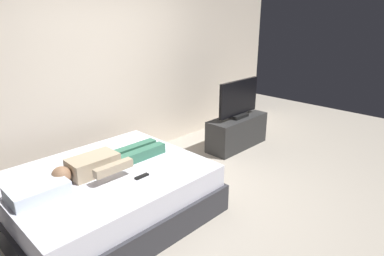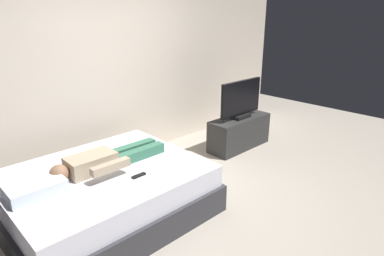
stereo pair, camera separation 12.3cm
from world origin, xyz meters
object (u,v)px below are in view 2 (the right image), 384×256
(tv, at_px, (241,100))
(person, at_px, (103,161))
(tv_stand, at_px, (239,132))
(remote, at_px, (139,176))
(pillow, at_px, (35,188))
(bed, at_px, (106,194))

(tv, bearing_deg, person, -175.93)
(tv_stand, bearing_deg, tv, 0.00)
(remote, bearing_deg, pillow, 157.01)
(pillow, distance_m, tv, 3.20)
(remote, bearing_deg, tv_stand, 14.00)
(tv_stand, bearing_deg, pillow, -176.08)
(remote, distance_m, tv_stand, 2.42)
(remote, distance_m, tv, 2.42)
(pillow, bearing_deg, person, 3.39)
(remote, bearing_deg, bed, 116.37)
(bed, relative_size, pillow, 4.15)
(remote, height_order, tv_stand, remote)
(pillow, xyz_separation_m, tv, (3.19, 0.22, 0.18))
(remote, relative_size, tv, 0.17)
(bed, xyz_separation_m, tv, (2.51, 0.22, 0.52))
(bed, height_order, person, person)
(person, height_order, remote, person)
(pillow, bearing_deg, tv, 3.92)
(person, height_order, tv_stand, person)
(tv_stand, bearing_deg, remote, -166.00)
(bed, xyz_separation_m, tv_stand, (2.51, 0.22, -0.01))
(bed, distance_m, remote, 0.50)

